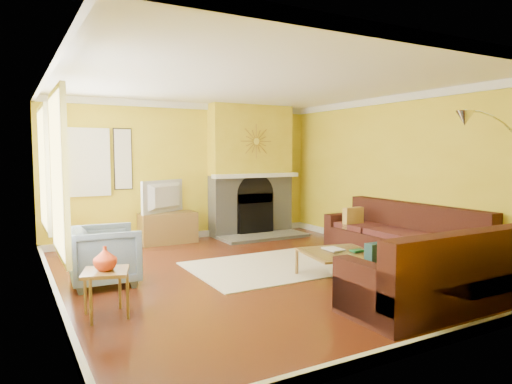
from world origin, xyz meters
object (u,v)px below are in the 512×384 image
sectional_sofa (372,243)px  arc_lamp (500,207)px  side_table (106,294)px  armchair (105,255)px  coffee_table (339,265)px  media_console (168,228)px

sectional_sofa → arc_lamp: bearing=-67.8°
sectional_sofa → side_table: 3.62m
armchair → side_table: bearing=173.2°
sectional_sofa → armchair: sectional_sofa is taller
coffee_table → side_table: bearing=179.8°
media_console → arc_lamp: size_ratio=0.49×
coffee_table → media_console: bearing=110.4°
media_console → armchair: (-1.58, -2.25, 0.09)m
media_console → armchair: size_ratio=1.25×
side_table → sectional_sofa: bearing=-1.6°
armchair → arc_lamp: size_ratio=0.39×
media_console → coffee_table: bearing=-69.6°
side_table → media_console: bearing=62.6°
coffee_table → armchair: 3.14m
armchair → side_table: size_ratio=1.70×
coffee_table → arc_lamp: arc_lamp is taller
sectional_sofa → media_console: bearing=116.9°
armchair → side_table: armchair is taller
side_table → arc_lamp: 4.57m
side_table → arc_lamp: bearing=-20.4°
sectional_sofa → coffee_table: (-0.51, 0.09, -0.27)m
armchair → arc_lamp: bearing=-121.5°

